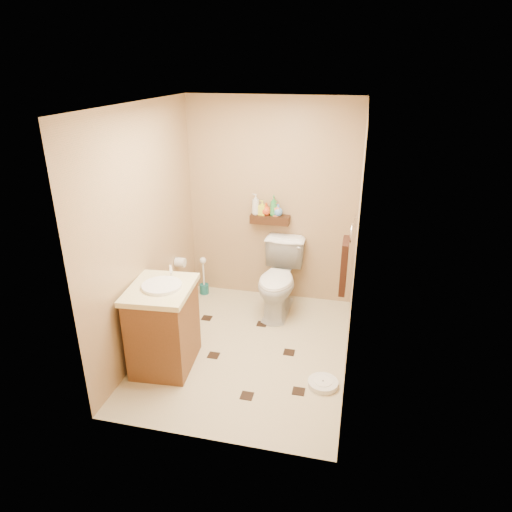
# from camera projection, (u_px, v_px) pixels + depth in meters

# --- Properties ---
(ground) EXTENTS (2.50, 2.50, 0.00)m
(ground) POSITION_uv_depth(u_px,v_px,m) (246.00, 349.00, 4.68)
(ground) COLOR tan
(ground) RESTS_ON ground
(wall_back) EXTENTS (2.00, 0.04, 2.40)m
(wall_back) POSITION_uv_depth(u_px,v_px,m) (271.00, 203.00, 5.33)
(wall_back) COLOR tan
(wall_back) RESTS_ON ground
(wall_front) EXTENTS (2.00, 0.04, 2.40)m
(wall_front) POSITION_uv_depth(u_px,v_px,m) (200.00, 305.00, 3.09)
(wall_front) COLOR tan
(wall_front) RESTS_ON ground
(wall_left) EXTENTS (0.04, 2.50, 2.40)m
(wall_left) POSITION_uv_depth(u_px,v_px,m) (145.00, 232.00, 4.42)
(wall_left) COLOR tan
(wall_left) RESTS_ON ground
(wall_right) EXTENTS (0.04, 2.50, 2.40)m
(wall_right) POSITION_uv_depth(u_px,v_px,m) (355.00, 249.00, 4.01)
(wall_right) COLOR tan
(wall_right) RESTS_ON ground
(ceiling) EXTENTS (2.00, 2.50, 0.02)m
(ceiling) POSITION_uv_depth(u_px,v_px,m) (244.00, 104.00, 3.74)
(ceiling) COLOR white
(ceiling) RESTS_ON wall_back
(wall_shelf) EXTENTS (0.46, 0.14, 0.10)m
(wall_shelf) POSITION_uv_depth(u_px,v_px,m) (270.00, 219.00, 5.33)
(wall_shelf) COLOR #3E1D11
(wall_shelf) RESTS_ON wall_back
(floor_accents) EXTENTS (1.32, 1.31, 0.01)m
(floor_accents) POSITION_uv_depth(u_px,v_px,m) (251.00, 353.00, 4.61)
(floor_accents) COLOR black
(floor_accents) RESTS_ON ground
(toilet) EXTENTS (0.48, 0.83, 0.83)m
(toilet) POSITION_uv_depth(u_px,v_px,m) (279.00, 280.00, 5.23)
(toilet) COLOR white
(toilet) RESTS_ON ground
(vanity) EXTENTS (0.62, 0.73, 0.97)m
(vanity) POSITION_uv_depth(u_px,v_px,m) (164.00, 325.00, 4.29)
(vanity) COLOR brown
(vanity) RESTS_ON ground
(bathroom_scale) EXTENTS (0.37, 0.37, 0.06)m
(bathroom_scale) POSITION_uv_depth(u_px,v_px,m) (323.00, 383.00, 4.14)
(bathroom_scale) COLOR silver
(bathroom_scale) RESTS_ON ground
(toilet_brush) EXTENTS (0.11, 0.11, 0.50)m
(toilet_brush) POSITION_uv_depth(u_px,v_px,m) (204.00, 281.00, 5.74)
(toilet_brush) COLOR #175D5E
(toilet_brush) RESTS_ON ground
(towel_ring) EXTENTS (0.12, 0.30, 0.76)m
(towel_ring) POSITION_uv_depth(u_px,v_px,m) (345.00, 263.00, 4.35)
(towel_ring) COLOR silver
(towel_ring) RESTS_ON wall_right
(toilet_paper) EXTENTS (0.12, 0.11, 0.12)m
(toilet_paper) POSITION_uv_depth(u_px,v_px,m) (180.00, 262.00, 5.23)
(toilet_paper) COLOR silver
(toilet_paper) RESTS_ON wall_left
(bottle_a) EXTENTS (0.11, 0.11, 0.25)m
(bottle_a) POSITION_uv_depth(u_px,v_px,m) (256.00, 204.00, 5.30)
(bottle_a) COLOR beige
(bottle_a) RESTS_ON wall_shelf
(bottle_b) EXTENTS (0.09, 0.09, 0.17)m
(bottle_b) POSITION_uv_depth(u_px,v_px,m) (262.00, 208.00, 5.30)
(bottle_b) COLOR yellow
(bottle_b) RESTS_ON wall_shelf
(bottle_c) EXTENTS (0.14, 0.14, 0.15)m
(bottle_c) POSITION_uv_depth(u_px,v_px,m) (266.00, 209.00, 5.29)
(bottle_c) COLOR #C94017
(bottle_c) RESTS_ON wall_shelf
(bottle_d) EXTENTS (0.11, 0.11, 0.23)m
(bottle_d) POSITION_uv_depth(u_px,v_px,m) (274.00, 206.00, 5.26)
(bottle_d) COLOR #2E8C43
(bottle_d) RESTS_ON wall_shelf
(bottle_e) EXTENTS (0.08, 0.08, 0.16)m
(bottle_e) POSITION_uv_depth(u_px,v_px,m) (276.00, 209.00, 5.27)
(bottle_e) COLOR #F67F52
(bottle_e) RESTS_ON wall_shelf
(bottle_f) EXTENTS (0.15, 0.15, 0.14)m
(bottle_f) POSITION_uv_depth(u_px,v_px,m) (278.00, 210.00, 5.27)
(bottle_f) COLOR #5185CC
(bottle_f) RESTS_ON wall_shelf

